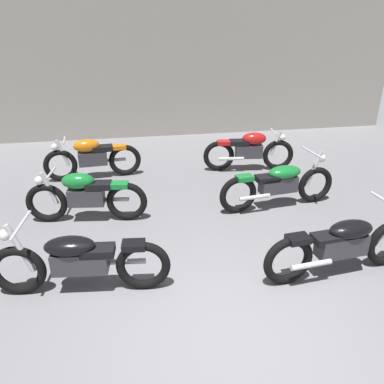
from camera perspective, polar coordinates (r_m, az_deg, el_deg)
The scene contains 8 objects.
ground_plane at distance 4.47m, azimuth 5.93°, elevation -20.27°, with size 60.00×60.00×0.00m, color gray.
back_wall at distance 10.83m, azimuth -4.89°, elevation 17.55°, with size 13.26×0.24×3.60m, color #9E998E.
motorcycle_left_row_0 at distance 4.93m, azimuth -16.24°, elevation -9.56°, with size 2.17×0.68×0.97m.
motorcycle_left_row_1 at distance 6.53m, azimuth -15.36°, elevation -0.48°, with size 1.97×0.49×0.88m.
motorcycle_left_row_2 at distance 8.26m, azimuth -14.44°, elevation 4.97°, with size 1.97×0.49×0.88m.
motorcycle_right_row_0 at distance 5.40m, azimuth 21.23°, elevation -7.10°, with size 2.17×0.68×0.97m.
motorcycle_right_row_1 at distance 6.93m, azimuth 12.66°, elevation 1.23°, with size 2.17×0.68×0.97m.
motorcycle_right_row_2 at distance 8.52m, azimuth 8.41°, elevation 6.11°, with size 1.97×0.48×0.88m.
Camera 1 is at (-0.96, -3.01, 3.15)m, focal length 36.34 mm.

